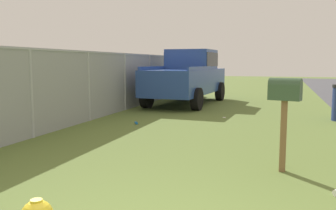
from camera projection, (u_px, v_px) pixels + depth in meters
mailbox at (285, 98)px, 5.15m from camera, size 0.30×0.48×1.37m
pickup_truck at (188, 75)px, 13.91m from camera, size 5.30×2.32×2.09m
fence_section at (109, 81)px, 10.82m from camera, size 16.48×0.07×1.90m
litter_can_far_scatter at (136, 123)px, 9.28m from camera, size 0.14×0.12×0.07m
litter_wrapper_by_mailbox at (224, 117)px, 10.41m from camera, size 0.14×0.11×0.01m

